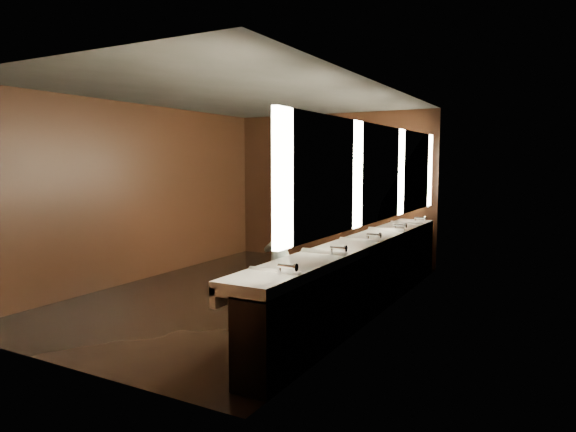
% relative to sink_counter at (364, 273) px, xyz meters
% --- Properties ---
extents(floor, '(6.00, 6.00, 0.00)m').
position_rel_sink_counter_xyz_m(floor, '(-1.79, 0.00, -0.50)').
color(floor, black).
rests_on(floor, ground).
extents(ceiling, '(4.00, 6.00, 0.02)m').
position_rel_sink_counter_xyz_m(ceiling, '(-1.79, 0.00, 2.30)').
color(ceiling, '#2D2D2B').
rests_on(ceiling, wall_back).
extents(wall_back, '(4.00, 0.02, 2.80)m').
position_rel_sink_counter_xyz_m(wall_back, '(-1.79, 3.00, 0.90)').
color(wall_back, black).
rests_on(wall_back, floor).
extents(wall_front, '(4.00, 0.02, 2.80)m').
position_rel_sink_counter_xyz_m(wall_front, '(-1.79, -3.00, 0.90)').
color(wall_front, black).
rests_on(wall_front, floor).
extents(wall_left, '(0.02, 6.00, 2.80)m').
position_rel_sink_counter_xyz_m(wall_left, '(-3.79, 0.00, 0.90)').
color(wall_left, black).
rests_on(wall_left, floor).
extents(wall_right, '(0.02, 6.00, 2.80)m').
position_rel_sink_counter_xyz_m(wall_right, '(0.21, 0.00, 0.90)').
color(wall_right, black).
rests_on(wall_right, floor).
extents(sink_counter, '(0.55, 5.40, 1.01)m').
position_rel_sink_counter_xyz_m(sink_counter, '(0.00, 0.00, 0.00)').
color(sink_counter, black).
rests_on(sink_counter, floor).
extents(mirror_band, '(0.06, 5.03, 1.15)m').
position_rel_sink_counter_xyz_m(mirror_band, '(0.19, -0.00, 1.25)').
color(mirror_band, '#FFF3CB').
rests_on(mirror_band, wall_right).
extents(person, '(0.55, 0.67, 1.58)m').
position_rel_sink_counter_xyz_m(person, '(-0.67, -0.94, 0.30)').
color(person, '#80A6BF').
rests_on(person, floor).
extents(trash_bin, '(0.40, 0.40, 0.56)m').
position_rel_sink_counter_xyz_m(trash_bin, '(-0.22, -1.81, -0.22)').
color(trash_bin, black).
rests_on(trash_bin, floor).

